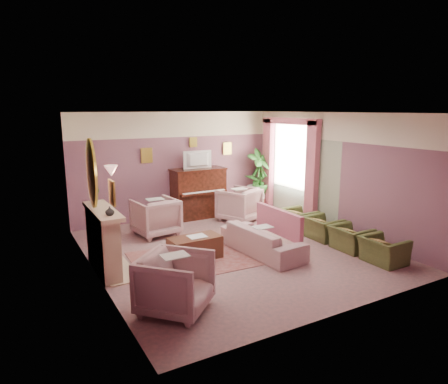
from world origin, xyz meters
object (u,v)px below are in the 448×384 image
coffee_table (195,248)px  floral_armchair_right (239,203)px  olive_chair_d (299,216)px  floral_armchair_front (176,280)px  floral_armchair_left (155,215)px  olive_chair_a (384,246)px  side_table (256,198)px  olive_chair_c (323,225)px  piano (198,193)px  olive_chair_b (351,234)px  television (199,158)px  sofa (262,235)px

coffee_table → floral_armchair_right: size_ratio=1.05×
coffee_table → olive_chair_d: bearing=9.8°
floral_armchair_front → floral_armchair_left: bearing=74.6°
olive_chair_a → side_table: bearing=87.4°
olive_chair_c → side_table: (0.21, 2.98, 0.02)m
olive_chair_c → side_table: size_ratio=1.10×
floral_armchair_front → olive_chair_c: (4.14, 1.42, -0.14)m
piano → coffee_table: (-1.41, -2.74, -0.43)m
coffee_table → floral_armchair_front: size_ratio=1.05×
olive_chair_b → coffee_table: bearing=159.7°
television → side_table: bearing=-0.4°
coffee_table → floral_armchair_right: 2.91m
floral_armchair_right → olive_chair_b: size_ratio=1.24×
television → floral_armchair_left: 2.09m
television → floral_armchair_right: size_ratio=0.84×
floral_armchair_right → piano: bearing=132.7°
floral_armchair_front → olive_chair_b: (4.14, 0.60, -0.14)m
coffee_table → olive_chair_c: 3.04m
floral_armchair_front → olive_chair_a: size_ratio=1.24×
sofa → olive_chair_c: bearing=2.5°
coffee_table → floral_armchair_front: floral_armchair_front is taller
television → floral_armchair_front: television is taller
piano → olive_chair_c: 3.46m
piano → floral_armchair_left: bearing=-149.5°
piano → floral_armchair_front: size_ratio=1.47×
floral_armchair_left → side_table: size_ratio=1.36×
sofa → olive_chair_b: size_ratio=2.50×
coffee_table → side_table: side_table is taller
olive_chair_c → coffee_table: bearing=174.4°
sofa → floral_armchair_front: 2.79m
piano → sofa: (-0.08, -3.11, -0.26)m
floral_armchair_left → floral_armchair_front: bearing=-105.4°
olive_chair_b → side_table: size_ratio=1.10×
piano → olive_chair_b: size_ratio=1.81×
olive_chair_a → piano: bearing=109.0°
floral_armchair_left → olive_chair_b: floral_armchair_left is taller
floral_armchair_right → floral_armchair_front: (-3.29, -3.63, 0.00)m
olive_chair_c → floral_armchair_front: bearing=-161.1°
piano → side_table: (1.82, -0.06, -0.30)m
olive_chair_c → floral_armchair_right: bearing=111.0°
floral_armchair_right → olive_chair_b: 3.15m
olive_chair_a → olive_chair_d: bearing=90.0°
olive_chair_b → olive_chair_d: 1.64m
olive_chair_c → olive_chair_a: bearing=-90.0°
olive_chair_d → olive_chair_a: bearing=-90.0°
floral_armchair_front → olive_chair_c: size_ratio=1.24×
olive_chair_d → side_table: side_table is taller
olive_chair_a → olive_chair_c: bearing=90.0°
sofa → olive_chair_b: sofa is taller
coffee_table → sofa: sofa is taller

